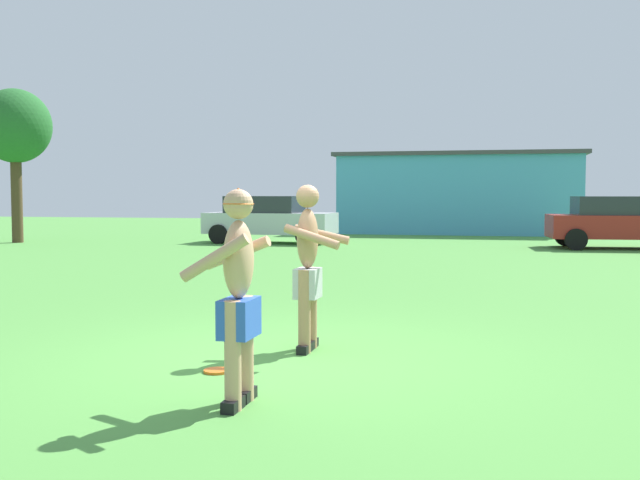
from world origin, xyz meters
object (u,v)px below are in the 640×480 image
(player_in_gray, at_px, (308,263))
(tree_right_field, at_px, (15,128))
(car_red_near_post, at_px, (621,221))
(car_silver_mid_lot, at_px, (269,218))
(player_with_cap, at_px, (238,287))
(frisbee, at_px, (217,371))

(player_in_gray, distance_m, tree_right_field, 20.25)
(player_in_gray, xyz_separation_m, car_red_near_post, (5.76, 16.18, -0.10))
(player_in_gray, bearing_deg, car_silver_mid_lot, 108.20)
(car_silver_mid_lot, bearing_deg, player_with_cap, -73.89)
(car_silver_mid_lot, bearing_deg, car_red_near_post, -0.87)
(car_red_near_post, height_order, car_silver_mid_lot, same)
(player_in_gray, xyz_separation_m, car_silver_mid_lot, (-5.37, 16.35, -0.10))
(tree_right_field, bearing_deg, car_red_near_post, 4.70)
(car_red_near_post, xyz_separation_m, tree_right_field, (-19.51, -1.60, 3.05))
(car_red_near_post, relative_size, car_silver_mid_lot, 1.01)
(player_in_gray, xyz_separation_m, tree_right_field, (-13.75, 14.58, 2.95))
(car_silver_mid_lot, height_order, tree_right_field, tree_right_field)
(player_with_cap, bearing_deg, player_in_gray, 88.57)
(player_with_cap, height_order, tree_right_field, tree_right_field)
(player_with_cap, distance_m, car_silver_mid_lot, 19.19)
(player_in_gray, distance_m, car_silver_mid_lot, 17.21)
(car_silver_mid_lot, bearing_deg, player_in_gray, -71.80)
(player_with_cap, bearing_deg, frisbee, 119.69)
(player_with_cap, bearing_deg, car_red_near_post, 72.36)
(frisbee, height_order, car_silver_mid_lot, car_silver_mid_lot)
(frisbee, xyz_separation_m, car_red_near_post, (6.36, 17.30, 0.81))
(player_with_cap, bearing_deg, car_silver_mid_lot, 106.11)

